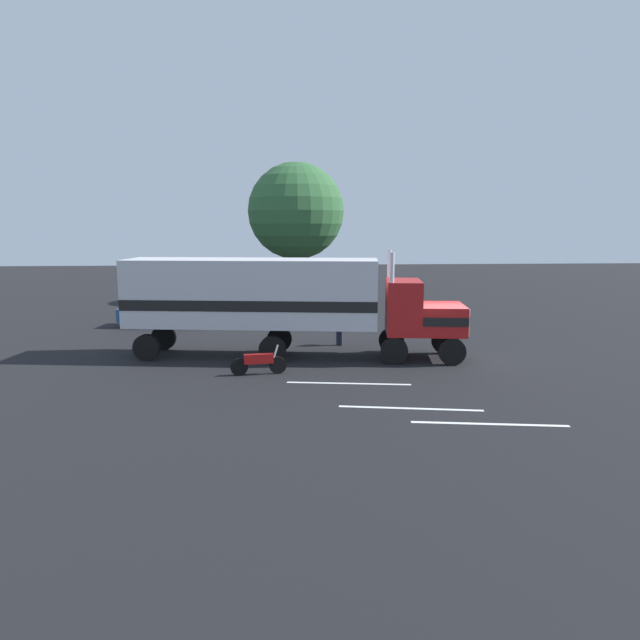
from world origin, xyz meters
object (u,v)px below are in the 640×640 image
object	(u,v)px
semi_truck	(278,298)
motorcycle	(259,362)
person_bystander	(340,326)
tree_left	(296,211)
parked_car	(160,312)

from	to	relation	value
semi_truck	motorcycle	distance (m)	3.76
semi_truck	person_bystander	xyz separation A→B (m)	(2.85, 2.22, -1.63)
motorcycle	tree_left	world-z (taller)	tree_left
parked_car	motorcycle	xyz separation A→B (m)	(5.77, -11.24, -0.33)
person_bystander	tree_left	size ratio (longest dim) A/B	0.16
person_bystander	motorcycle	size ratio (longest dim) A/B	0.77
person_bystander	parked_car	world-z (taller)	person_bystander
motorcycle	tree_left	size ratio (longest dim) A/B	0.21
tree_left	motorcycle	bearing A→B (deg)	-95.52
motorcycle	person_bystander	bearing A→B (deg)	55.70
semi_truck	motorcycle	size ratio (longest dim) A/B	6.83
semi_truck	tree_left	size ratio (longest dim) A/B	1.43
semi_truck	parked_car	world-z (taller)	semi_truck
person_bystander	motorcycle	bearing A→B (deg)	-124.30
person_bystander	motorcycle	world-z (taller)	person_bystander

